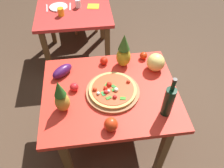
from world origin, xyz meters
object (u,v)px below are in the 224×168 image
object	(u,v)px
bell_pepper	(111,125)
melon	(156,62)
drinking_glass_water	(78,3)
pineapple_left	(124,52)
background_table	(75,17)
eggplant	(62,71)
tomato_at_corner	(74,87)
pineapple_right	(61,98)
drinking_glass_juice	(61,12)
dining_chair	(83,2)
tomato_by_bottle	(144,56)
pizza	(112,90)
pizza_board	(113,92)
dinner_plate	(58,7)
knife_utensil	(70,7)
fork_utensil	(47,8)
napkin_folded	(93,6)
display_table	(110,98)
tomato_near_board	(104,61)
wine_bottle	(169,101)

from	to	relation	value
bell_pepper	melon	bearing A→B (deg)	50.21
melon	drinking_glass_water	distance (m)	1.35
pineapple_left	melon	size ratio (longest dim) A/B	2.08
background_table	melon	bearing A→B (deg)	-58.37
eggplant	tomato_at_corner	xyz separation A→B (m)	(0.10, -0.19, -0.01)
pineapple_right	drinking_glass_juice	xyz separation A→B (m)	(-0.05, 1.36, -0.09)
dining_chair	tomato_at_corner	world-z (taller)	dining_chair
pineapple_left	tomato_by_bottle	distance (m)	0.24
pineapple_right	pizza	bearing A→B (deg)	16.21
tomato_by_bottle	drinking_glass_water	world-z (taller)	drinking_glass_water
dining_chair	pizza_board	size ratio (longest dim) A/B	1.95
pizza	tomato_by_bottle	bearing A→B (deg)	48.15
background_table	pineapple_left	size ratio (longest dim) A/B	2.74
pizza_board	pineapple_right	size ratio (longest dim) A/B	1.44
dining_chair	dinner_plate	bearing A→B (deg)	56.39
eggplant	drinking_glass_juice	xyz separation A→B (m)	(-0.04, 0.99, 0.00)
tomato_by_bottle	drinking_glass_water	bearing A→B (deg)	119.11
drinking_glass_juice	knife_utensil	distance (m)	0.21
dining_chair	eggplant	distance (m)	1.81
dinner_plate	pizza	bearing A→B (deg)	-71.52
tomato_by_bottle	fork_utensil	bearing A→B (deg)	132.36
drinking_glass_juice	napkin_folded	xyz separation A→B (m)	(0.38, 0.16, -0.04)
background_table	tomato_by_bottle	bearing A→B (deg)	-57.43
display_table	bell_pepper	world-z (taller)	bell_pepper
tomato_by_bottle	fork_utensil	size ratio (longest dim) A/B	0.39
tomato_near_board	fork_utensil	world-z (taller)	tomato_near_board
wine_bottle	dining_chair	bearing A→B (deg)	103.67
knife_utensil	pineapple_right	bearing A→B (deg)	-90.78
pizza_board	wine_bottle	world-z (taller)	wine_bottle
wine_bottle	pineapple_right	xyz separation A→B (m)	(-0.76, 0.13, -0.00)
background_table	tomato_at_corner	distance (m)	1.32
knife_utensil	tomato_near_board	bearing A→B (deg)	-73.08
display_table	bell_pepper	bearing A→B (deg)	-96.06
display_table	melon	size ratio (longest dim) A/B	6.99
pineapple_right	drinking_glass_juice	world-z (taller)	pineapple_right
tomato_at_corner	tomato_by_bottle	bearing A→B (deg)	25.70
display_table	pizza	world-z (taller)	pizza
pineapple_left	tomato_near_board	distance (m)	0.21
pizza_board	drinking_glass_juice	xyz separation A→B (m)	(-0.44, 1.25, 0.03)
pineapple_left	tomato_near_board	bearing A→B (deg)	169.09
wine_bottle	melon	xyz separation A→B (m)	(0.04, 0.48, -0.06)
pizza_board	melon	world-z (taller)	melon
eggplant	fork_utensil	world-z (taller)	eggplant
dinner_plate	napkin_folded	size ratio (longest dim) A/B	1.57
dining_chair	tomato_by_bottle	distance (m)	1.75
pineapple_left	dinner_plate	bearing A→B (deg)	119.11
eggplant	dining_chair	bearing A→B (deg)	82.91
pizza_board	wine_bottle	xyz separation A→B (m)	(0.37, -0.25, 0.13)
display_table	tomato_near_board	world-z (taller)	tomato_near_board
pineapple_right	eggplant	size ratio (longest dim) A/B	1.52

